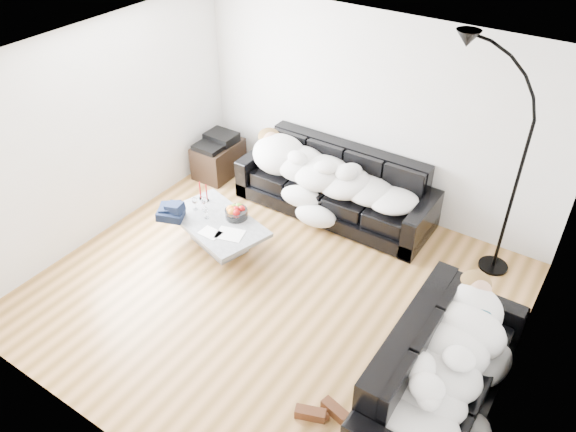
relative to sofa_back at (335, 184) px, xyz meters
The scene contains 24 objects.
ground 1.83m from the sofa_back, 82.55° to the right, with size 5.00×5.00×0.00m, color brown.
wall_back 1.02m from the sofa_back, 64.52° to the left, with size 5.00×0.02×2.60m, color silver.
wall_left 3.00m from the sofa_back, 142.11° to the right, with size 0.02×4.50×2.60m, color silver.
wall_right 3.37m from the sofa_back, 32.89° to the right, with size 0.02×4.50×2.60m, color silver.
ceiling 2.81m from the sofa_back, 82.55° to the right, with size 5.00×5.00×0.00m, color white.
sofa_back is the anchor object (origin of this frame).
sofa_right 3.11m from the sofa_back, 42.39° to the right, with size 2.12×0.91×0.86m, color black.
sleeper_back 0.22m from the sofa_back, 90.00° to the right, with size 2.24×0.77×0.45m, color white, non-canonical shape.
sleeper_right 3.12m from the sofa_back, 42.39° to the right, with size 1.82×0.77×0.44m, color white, non-canonical shape.
teal_cushion 2.68m from the sofa_back, 32.78° to the right, with size 0.36×0.30×0.20m, color #0C4559.
coffee_table 1.67m from the sofa_back, 120.44° to the right, with size 1.27×0.74×0.37m, color #939699.
fruit_bowl 1.41m from the sofa_back, 119.17° to the right, with size 0.28×0.28×0.17m, color white.
wine_glass_a 1.73m from the sofa_back, 129.77° to the right, with size 0.08×0.08×0.19m, color white.
wine_glass_b 1.84m from the sofa_back, 131.32° to the right, with size 0.07×0.07×0.17m, color white.
wine_glass_c 1.75m from the sofa_back, 124.17° to the right, with size 0.07×0.07×0.16m, color white.
candle_left 1.76m from the sofa_back, 138.16° to the right, with size 0.05×0.05×0.26m, color maroon.
candle_right 1.68m from the sofa_back, 136.42° to the right, with size 0.04×0.04×0.24m, color maroon.
newspaper_a 1.64m from the sofa_back, 109.19° to the right, with size 0.32×0.25×0.01m, color silver.
newspaper_b 1.82m from the sofa_back, 114.27° to the right, with size 0.26×0.19×0.01m, color silver.
navy_jacket 2.13m from the sofa_back, 128.46° to the right, with size 0.33×0.28×0.17m, color black, non-canonical shape.
shoes 3.21m from the sofa_back, 62.03° to the right, with size 0.47×0.34×0.11m, color #472311, non-canonical shape.
av_cabinet 1.92m from the sofa_back, behind, with size 0.50×0.73×0.50m, color black.
stereo 1.92m from the sofa_back, behind, with size 0.44×0.34×0.13m, color black.
floor_lamp 2.29m from the sofa_back, ahead, with size 0.86×0.34×2.36m, color black, non-canonical shape.
Camera 1 is at (2.69, -3.75, 4.44)m, focal length 35.00 mm.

